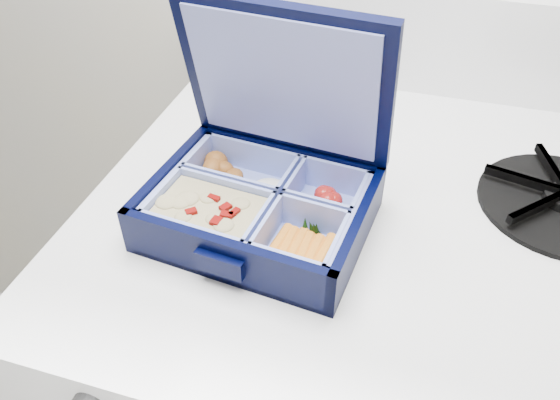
% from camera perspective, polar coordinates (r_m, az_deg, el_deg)
% --- Properties ---
extents(bento_box, '(0.24, 0.20, 0.05)m').
position_cam_1_polar(bento_box, '(0.57, -2.14, -0.80)').
color(bento_box, black).
rests_on(bento_box, stove).
extents(burner_grate_rear, '(0.16, 0.16, 0.02)m').
position_cam_1_polar(burner_grate_rear, '(0.79, 2.72, 10.44)').
color(burner_grate_rear, black).
rests_on(burner_grate_rear, stove).
extents(fork, '(0.08, 0.18, 0.01)m').
position_cam_1_polar(fork, '(0.69, 2.37, 5.15)').
color(fork, '#A2A1B1').
rests_on(fork, stove).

